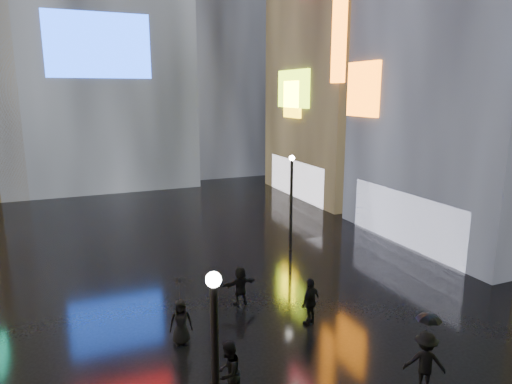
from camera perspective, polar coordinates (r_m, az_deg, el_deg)
ground at (r=24.67m, az=-7.27°, el=-7.67°), size 140.00×140.00×0.00m
building_right_far at (r=39.54m, az=12.10°, el=20.22°), size 10.28×12.00×28.00m
tower_flank_right at (r=51.39m, az=-5.83°, el=21.96°), size 12.00×12.00×34.00m
lamp_near at (r=9.62m, az=-5.07°, el=-22.45°), size 0.30×0.30×5.20m
lamp_far at (r=24.32m, az=4.43°, el=-0.67°), size 0.30×0.30×5.20m
pedestrian_1 at (r=13.47m, az=-3.49°, el=-21.59°), size 1.11×1.11×1.82m
pedestrian_2 at (r=14.69m, az=20.37°, el=-19.27°), size 1.34×1.21×1.81m
pedestrian_3 at (r=17.36m, az=6.82°, el=-13.43°), size 1.13×0.89×1.78m
pedestrian_4 at (r=16.29m, az=-9.37°, el=-15.73°), size 0.87×0.65×1.59m
pedestrian_5 at (r=18.78m, az=-1.98°, el=-11.61°), size 1.50×0.59×1.58m
umbrella_1 at (r=14.11m, az=20.75°, el=-15.08°), size 0.89×0.89×0.60m
umbrella_2 at (r=15.76m, az=-9.53°, el=-11.85°), size 1.26×1.25×0.82m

